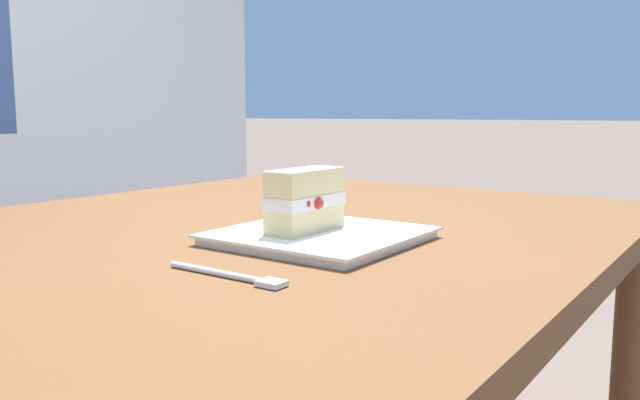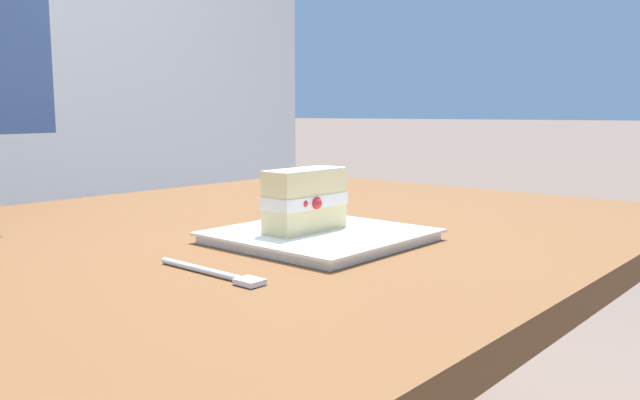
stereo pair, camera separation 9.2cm
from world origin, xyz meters
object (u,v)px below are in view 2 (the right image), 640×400
dessert_plate (320,236)px  dessert_fork (215,273)px  cake_slice (305,200)px  patio_table (227,278)px

dessert_plate → dessert_fork: dessert_plate is taller
cake_slice → dessert_fork: 0.23m
patio_table → cake_slice: cake_slice is taller
dessert_plate → dessert_fork: size_ratio=1.57×
dessert_plate → cake_slice: bearing=-48.2°
patio_table → dessert_plate: (-0.03, 0.17, 0.09)m
patio_table → dessert_fork: size_ratio=9.25×
dessert_plate → dessert_fork: bearing=10.1°
cake_slice → dessert_fork: size_ratio=0.77×
patio_table → dessert_plate: dessert_plate is taller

